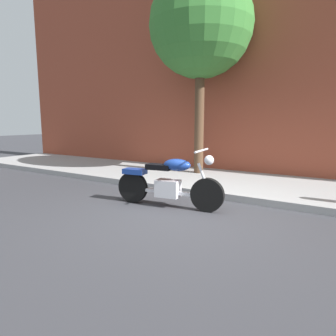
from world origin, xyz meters
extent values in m
plane|color=#38383D|center=(0.00, 0.00, 0.00)|extent=(60.00, 60.00, 0.00)
cube|color=#9F9F9F|center=(0.00, 2.67, 0.07)|extent=(19.52, 2.87, 0.14)
cube|color=brown|center=(0.00, 4.35, 3.74)|extent=(19.52, 0.50, 7.48)
cylinder|color=black|center=(0.18, 0.35, 0.30)|extent=(0.62, 0.19, 0.61)
cylinder|color=black|center=(-1.33, 0.15, 0.30)|extent=(0.62, 0.19, 0.61)
cube|color=silver|center=(-0.58, 0.25, 0.35)|extent=(0.47, 0.34, 0.32)
cube|color=silver|center=(-0.58, 0.25, 0.28)|extent=(1.37, 0.27, 0.06)
ellipsoid|color=navy|center=(-0.40, 0.27, 0.81)|extent=(0.55, 0.33, 0.22)
cube|color=black|center=(-0.76, 0.22, 0.75)|extent=(0.51, 0.30, 0.10)
cube|color=navy|center=(-1.28, 0.15, 0.63)|extent=(0.47, 0.30, 0.10)
cylinder|color=silver|center=(0.12, 0.34, 0.58)|extent=(0.28, 0.09, 0.58)
cylinder|color=silver|center=(0.06, 0.34, 1.09)|extent=(0.13, 0.70, 0.04)
sphere|color=silver|center=(0.20, 0.36, 0.93)|extent=(0.17, 0.17, 0.17)
cylinder|color=silver|center=(-0.85, 0.37, 0.25)|extent=(0.80, 0.20, 0.09)
cylinder|color=#523926|center=(-1.41, 3.21, 1.67)|extent=(0.26, 0.26, 3.35)
sphere|color=#397C33|center=(-1.41, 3.21, 4.11)|extent=(2.76, 2.76, 2.76)
camera|label=1|loc=(2.32, -4.36, 1.60)|focal=31.94mm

